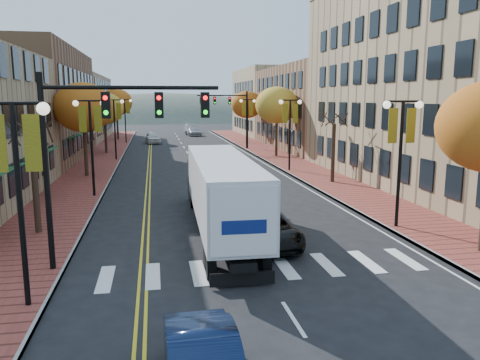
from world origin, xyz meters
name	(u,v)px	position (x,y,z in m)	size (l,w,h in m)	color
ground	(275,291)	(0.00, 0.00, 0.00)	(200.00, 200.00, 0.00)	black
sidewalk_left	(99,162)	(-9.00, 32.50, 0.07)	(4.00, 85.00, 0.15)	brown
sidewalk_right	(280,158)	(9.00, 32.50, 0.07)	(4.00, 85.00, 0.15)	brown
building_left_mid	(16,105)	(-17.00, 36.00, 5.50)	(12.00, 24.00, 11.00)	brown
building_left_far	(64,108)	(-17.00, 61.00, 4.75)	(12.00, 26.00, 9.50)	#9E8966
building_right_near	(475,79)	(18.50, 16.00, 7.50)	(15.00, 28.00, 15.00)	#997F5B
building_right_mid	(334,108)	(18.50, 42.00, 5.00)	(15.00, 24.00, 10.00)	brown
building_right_far	(286,102)	(18.50, 64.00, 5.50)	(15.00, 20.00, 11.00)	#9E8966
tree_left_a	(35,187)	(-9.00, 8.00, 2.25)	(0.28, 0.28, 4.20)	#382619
tree_left_b	(83,108)	(-9.00, 24.00, 5.45)	(4.48, 4.48, 7.21)	#382619
tree_left_c	(104,108)	(-9.00, 40.00, 5.05)	(4.16, 4.16, 6.69)	#382619
tree_left_d	(116,102)	(-9.00, 58.00, 5.60)	(4.61, 4.61, 7.42)	#382619
tree_right_b	(333,153)	(9.00, 18.00, 2.25)	(0.28, 0.28, 4.20)	#382619
tree_right_c	(277,105)	(9.00, 34.00, 5.45)	(4.48, 4.48, 7.21)	#382619
tree_right_d	(247,105)	(9.00, 50.00, 5.29)	(4.35, 4.35, 7.00)	#382619
lamp_left_a	(17,165)	(-7.50, 0.00, 4.29)	(1.96, 0.36, 6.05)	black
lamp_left_b	(91,129)	(-7.50, 16.00, 4.29)	(1.96, 0.36, 6.05)	black
lamp_left_c	(114,117)	(-7.50, 34.00, 4.29)	(1.96, 0.36, 6.05)	black
lamp_left_d	(125,112)	(-7.50, 52.00, 4.29)	(1.96, 0.36, 6.05)	black
lamp_right_a	(401,139)	(7.50, 6.00, 4.29)	(1.96, 0.36, 6.05)	black
lamp_right_b	(290,121)	(7.50, 24.00, 4.29)	(1.96, 0.36, 6.05)	black
lamp_right_c	(248,114)	(7.50, 42.00, 4.29)	(1.96, 0.36, 6.05)	black
traffic_mast_near	(102,134)	(-5.48, 3.00, 4.92)	(6.10, 0.35, 7.00)	black
traffic_mast_far	(231,109)	(5.48, 42.00, 4.92)	(6.10, 0.34, 7.00)	black
semi_truck	(219,187)	(-0.83, 7.12, 2.10)	(2.66, 14.42, 3.59)	black
black_suv	(267,229)	(0.87, 4.82, 0.68)	(2.24, 4.86, 1.35)	black
car_far_white	(153,138)	(-3.89, 51.99, 0.78)	(1.84, 4.58, 1.56)	silver
car_far_silver	(193,131)	(2.74, 64.71, 0.73)	(2.05, 5.04, 1.46)	#97989E
car_far_oncoming	(190,128)	(2.81, 72.07, 0.77)	(1.64, 4.70, 1.55)	#96979D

